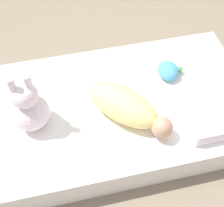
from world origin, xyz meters
The scene contains 6 objects.
ground_plane centered at (0.00, 0.00, 0.00)m, with size 12.00×12.00×0.00m, color #7A6B56.
bed_mattress centered at (0.00, 0.00, 0.09)m, with size 1.59×0.81×0.18m.
swaddled_baby centered at (0.10, -0.08, 0.26)m, with size 0.40×0.42×0.16m.
pillow centered at (0.58, -0.18, 0.22)m, with size 0.40×0.32×0.08m.
bunny_plush centered at (-0.35, -0.03, 0.31)m, with size 0.18×0.18×0.34m.
turtle_plush centered at (0.40, 0.12, 0.22)m, with size 0.14×0.14×0.08m.
Camera 1 is at (-0.16, -0.94, 1.49)m, focal length 50.00 mm.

